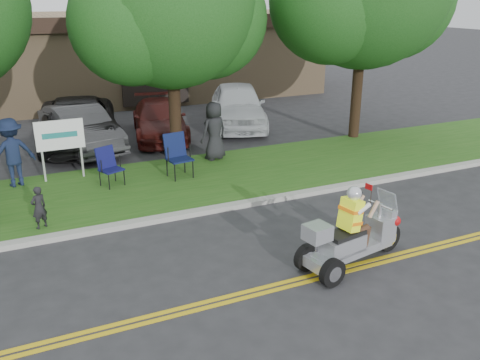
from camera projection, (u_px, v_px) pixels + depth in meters
name	position (u px, v px, depth m)	size (l,w,h in m)	color
ground	(270.00, 272.00, 9.45)	(120.00, 120.00, 0.00)	#28282B
centerline_near	(285.00, 288.00, 8.96)	(60.00, 0.10, 0.01)	gold
centerline_far	(280.00, 283.00, 9.09)	(60.00, 0.10, 0.01)	gold
curb	(210.00, 210.00, 12.04)	(60.00, 0.25, 0.12)	#A8A89E
grass_verge	(182.00, 181.00, 13.88)	(60.00, 4.00, 0.10)	#215316
commercial_building	(133.00, 54.00, 25.77)	(18.00, 8.20, 4.00)	#9E7F5B
tree_mid	(172.00, 11.00, 14.33)	(5.88, 4.80, 7.05)	#332114
business_sign	(60.00, 138.00, 13.55)	(1.25, 0.06, 1.75)	silver
trike_scooter	(352.00, 239.00, 9.51)	(2.47, 0.99, 1.62)	black
lawn_chair_a	(177.00, 152.00, 13.96)	(0.72, 0.74, 1.20)	black
lawn_chair_b	(108.00, 164.00, 13.34)	(0.71, 0.72, 1.02)	black
spectator_chair_a	(12.00, 153.00, 13.17)	(1.17, 0.67, 1.81)	#151F3C
spectator_chair_b	(214.00, 131.00, 15.33)	(0.86, 0.56, 1.77)	black
child_left	(39.00, 207.00, 10.86)	(0.35, 0.23, 0.95)	black
parked_car_left	(81.00, 128.00, 16.70)	(1.53, 4.38, 1.44)	#353437
parked_car_mid	(79.00, 123.00, 17.22)	(2.56, 5.55, 1.54)	black
parked_car_right	(159.00, 119.00, 18.22)	(1.80, 4.42, 1.28)	#42120F
parked_car_far_right	(238.00, 105.00, 19.62)	(1.98, 4.91, 1.67)	silver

